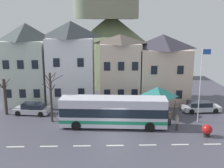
{
  "coord_description": "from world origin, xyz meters",
  "views": [
    {
      "loc": [
        -0.96,
        -24.84,
        10.97
      ],
      "look_at": [
        -0.04,
        5.52,
        4.02
      ],
      "focal_mm": 43.43,
      "sensor_mm": 36.0,
      "label": 1
    }
  ],
  "objects": [
    {
      "name": "townhouse_00",
      "position": [
        -11.39,
        12.26,
        5.44
      ],
      "size": [
        5.41,
        6.58,
        10.88
      ],
      "color": "beige",
      "rests_on": "ground_plane"
    },
    {
      "name": "hilltop_castle",
      "position": [
        0.66,
        33.89,
        6.97
      ],
      "size": [
        32.54,
        32.54,
        20.35
      ],
      "color": "#5F6A4A",
      "rests_on": "ground_plane"
    },
    {
      "name": "bare_tree_00",
      "position": [
        -6.84,
        4.27,
        3.02
      ],
      "size": [
        2.19,
        1.78,
        5.6
      ],
      "color": "#382D28",
      "rests_on": "ground_plane"
    },
    {
      "name": "ground_plane",
      "position": [
        0.0,
        -0.0,
        -0.03
      ],
      "size": [
        40.0,
        60.0,
        0.07
      ],
      "color": "#484754"
    },
    {
      "name": "parked_car_01",
      "position": [
        -9.7,
        6.92,
        0.66
      ],
      "size": [
        4.5,
        2.4,
        1.36
      ],
      "rotation": [
        0.0,
        0.0,
        3.0
      ],
      "color": "silver",
      "rests_on": "ground_plane"
    },
    {
      "name": "bus_shelter",
      "position": [
        5.34,
        5.79,
        2.98
      ],
      "size": [
        3.6,
        3.6,
        3.6
      ],
      "color": "#473D33",
      "rests_on": "ground_plane"
    },
    {
      "name": "transit_bus",
      "position": [
        0.01,
        2.52,
        1.62
      ],
      "size": [
        11.38,
        3.27,
        3.22
      ],
      "rotation": [
        0.0,
        0.0,
        -0.08
      ],
      "color": "silver",
      "rests_on": "ground_plane"
    },
    {
      "name": "parked_car_00",
      "position": [
        11.12,
        7.27,
        0.64
      ],
      "size": [
        4.68,
        2.2,
        1.3
      ],
      "rotation": [
        0.0,
        0.0,
        0.05
      ],
      "color": "silver",
      "rests_on": "ground_plane"
    },
    {
      "name": "townhouse_03",
      "position": [
        7.14,
        12.15,
        4.68
      ],
      "size": [
        6.77,
        6.35,
        9.37
      ],
      "color": "beige",
      "rests_on": "ground_plane"
    },
    {
      "name": "flagpole",
      "position": [
        9.6,
        3.59,
        4.71
      ],
      "size": [
        0.95,
        0.1,
        8.26
      ],
      "color": "silver",
      "rests_on": "ground_plane"
    },
    {
      "name": "bare_tree_01",
      "position": [
        -12.85,
        6.88,
        2.33
      ],
      "size": [
        1.52,
        1.4,
        4.4
      ],
      "color": "#382D28",
      "rests_on": "ground_plane"
    },
    {
      "name": "public_bench",
      "position": [
        5.87,
        7.41,
        0.47
      ],
      "size": [
        1.44,
        0.48,
        0.87
      ],
      "color": "brown",
      "rests_on": "ground_plane"
    },
    {
      "name": "pedestrian_02",
      "position": [
        4.58,
        4.63,
        0.89
      ],
      "size": [
        0.32,
        0.32,
        1.51
      ],
      "color": "#2D2D38",
      "rests_on": "ground_plane"
    },
    {
      "name": "pedestrian_00",
      "position": [
        6.1,
        2.75,
        0.84
      ],
      "size": [
        0.38,
        0.35,
        1.55
      ],
      "color": "black",
      "rests_on": "ground_plane"
    },
    {
      "name": "townhouse_01",
      "position": [
        -5.39,
        12.36,
        5.58
      ],
      "size": [
        6.02,
        6.78,
        11.15
      ],
      "color": "white",
      "rests_on": "ground_plane"
    },
    {
      "name": "pedestrian_01",
      "position": [
        6.56,
        1.32,
        0.99
      ],
      "size": [
        0.36,
        0.36,
        1.66
      ],
      "color": "#38332D",
      "rests_on": "ground_plane"
    },
    {
      "name": "townhouse_02",
      "position": [
        1.22,
        11.62,
        4.71
      ],
      "size": [
        5.32,
        5.3,
        9.41
      ],
      "color": "beige",
      "rests_on": "ground_plane"
    },
    {
      "name": "harbour_buoy",
      "position": [
        9.09,
        -0.35,
        0.7
      ],
      "size": [
        1.0,
        1.0,
        1.25
      ],
      "color": "black",
      "rests_on": "ground_plane"
    }
  ]
}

